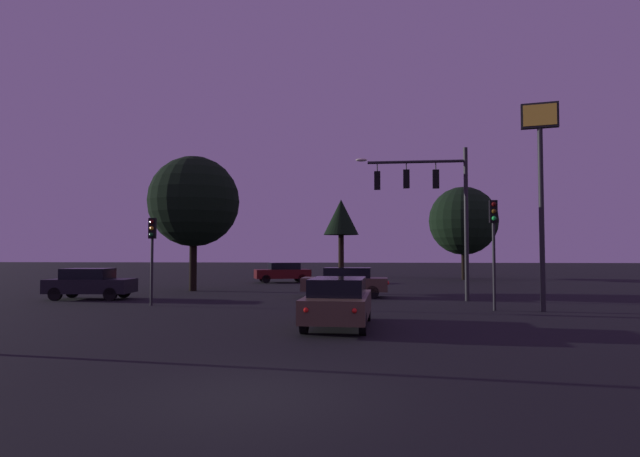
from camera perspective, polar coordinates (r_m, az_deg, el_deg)
The scene contains 12 objects.
ground_plane at distance 32.98m, azimuth 1.18°, elevation -6.63°, with size 168.00×168.00×0.00m, color black.
traffic_signal_mast_arm at distance 25.79m, azimuth 12.16°, elevation 3.51°, with size 5.36×0.51×7.34m.
traffic_light_corner_left at distance 23.91m, azimuth -17.85°, elevation -1.52°, with size 0.33×0.37×3.81m.
traffic_light_corner_right at distance 21.91m, azimuth 18.41°, elevation -0.40°, with size 0.31×0.36×4.39m.
car_nearside_lane at distance 16.36m, azimuth 2.02°, elevation -7.93°, with size 2.13×4.74×1.52m.
car_crossing_left at distance 28.21m, azimuth -23.79°, elevation -5.47°, with size 4.18×2.06×1.52m.
car_crossing_right at distance 27.16m, azimuth 2.80°, elevation -5.81°, with size 4.54×1.92×1.52m.
car_far_lane at distance 40.27m, azimuth -4.07°, elevation -4.76°, with size 4.51×3.02×1.52m.
store_sign_illuminated at distance 22.53m, azimuth 22.91°, elevation 6.82°, with size 1.42×0.58×8.23m.
tree_behind_sign at distance 45.64m, azimuth 15.35°, elevation 0.81°, with size 5.75×5.75×7.84m.
tree_left_far at distance 48.95m, azimuth 2.31°, elevation 1.13°, with size 3.29×3.29×7.27m.
tree_center_horizon at distance 32.42m, azimuth -13.60°, elevation 2.87°, with size 5.45×5.45×8.10m.
Camera 1 is at (1.74, -8.35, 2.32)m, focal length 29.34 mm.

